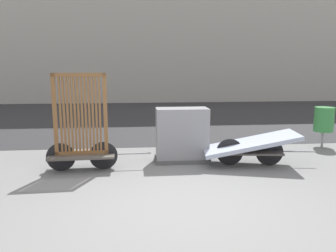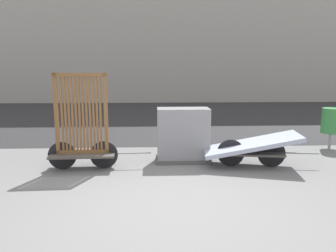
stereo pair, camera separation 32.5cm
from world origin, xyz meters
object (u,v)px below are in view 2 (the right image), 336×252
at_px(bike_cart_with_bedframe, 82,133).
at_px(bike_cart_with_mattress, 251,147).
at_px(utility_cabinet, 183,137).
at_px(trash_bin, 331,121).

bearing_deg(bike_cart_with_bedframe, bike_cart_with_mattress, -2.21).
relative_size(bike_cart_with_bedframe, bike_cart_with_mattress, 0.87).
distance_m(bike_cart_with_bedframe, utility_cabinet, 2.03).
bearing_deg(bike_cart_with_bedframe, utility_cabinet, 10.01).
bearing_deg(utility_cabinet, bike_cart_with_bedframe, -167.79).
bearing_deg(utility_cabinet, trash_bin, 14.33).
height_order(bike_cart_with_bedframe, trash_bin, bike_cart_with_bedframe).
xyz_separation_m(bike_cart_with_bedframe, utility_cabinet, (1.97, 0.43, -0.18)).
height_order(bike_cart_with_bedframe, bike_cart_with_mattress, bike_cart_with_bedframe).
bearing_deg(trash_bin, utility_cabinet, -165.67).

